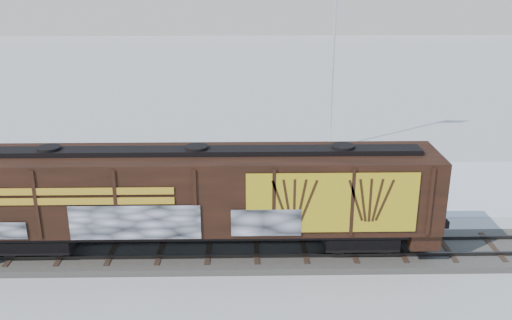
{
  "coord_description": "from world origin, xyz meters",
  "views": [
    {
      "loc": [
        -0.42,
        -21.32,
        11.69
      ],
      "look_at": [
        0.04,
        3.0,
        3.19
      ],
      "focal_mm": 40.0,
      "sensor_mm": 36.0,
      "label": 1
    }
  ],
  "objects_px": {
    "car_silver": "(97,175)",
    "car_dark": "(329,175)",
    "flagpole": "(334,87)",
    "car_white": "(193,184)",
    "hopper_railcar": "(198,193)"
  },
  "relations": [
    {
      "from": "car_silver",
      "to": "car_dark",
      "type": "distance_m",
      "value": 12.51
    },
    {
      "from": "flagpole",
      "to": "car_dark",
      "type": "height_order",
      "value": "flagpole"
    },
    {
      "from": "car_silver",
      "to": "car_dark",
      "type": "height_order",
      "value": "car_silver"
    },
    {
      "from": "flagpole",
      "to": "car_dark",
      "type": "distance_m",
      "value": 7.87
    },
    {
      "from": "hopper_railcar",
      "to": "car_white",
      "type": "bearing_deg",
      "value": 97.82
    },
    {
      "from": "car_silver",
      "to": "hopper_railcar",
      "type": "bearing_deg",
      "value": -144.14
    },
    {
      "from": "flagpole",
      "to": "car_silver",
      "type": "distance_m",
      "value": 15.66
    },
    {
      "from": "car_silver",
      "to": "car_dark",
      "type": "relative_size",
      "value": 0.96
    },
    {
      "from": "hopper_railcar",
      "to": "car_white",
      "type": "height_order",
      "value": "hopper_railcar"
    },
    {
      "from": "car_white",
      "to": "car_dark",
      "type": "xyz_separation_m",
      "value": [
        7.24,
        1.54,
        -0.13
      ]
    },
    {
      "from": "car_white",
      "to": "car_dark",
      "type": "height_order",
      "value": "car_white"
    },
    {
      "from": "flagpole",
      "to": "car_silver",
      "type": "xyz_separation_m",
      "value": [
        -13.66,
        -6.89,
        -3.3
      ]
    },
    {
      "from": "flagpole",
      "to": "car_dark",
      "type": "relative_size",
      "value": 2.28
    },
    {
      "from": "flagpole",
      "to": "car_white",
      "type": "relative_size",
      "value": 2.19
    },
    {
      "from": "car_white",
      "to": "car_dark",
      "type": "relative_size",
      "value": 1.04
    }
  ]
}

